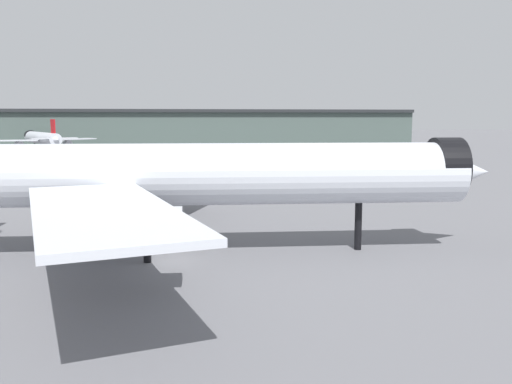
% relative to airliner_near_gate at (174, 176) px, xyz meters
% --- Properties ---
extents(ground, '(900.00, 900.00, 0.00)m').
position_rel_airliner_near_gate_xyz_m(ground, '(0.11, -2.17, -6.78)').
color(ground, slate).
extents(airliner_near_gate, '(55.83, 51.17, 15.39)m').
position_rel_airliner_near_gate_xyz_m(airliner_near_gate, '(0.00, 0.00, 0.00)').
color(airliner_near_gate, silver).
rests_on(airliner_near_gate, ground).
extents(airliner_far_taxiway, '(30.55, 34.00, 11.09)m').
position_rel_airliner_near_gate_xyz_m(airliner_far_taxiway, '(-51.27, 136.50, -1.89)').
color(airliner_far_taxiway, silver).
rests_on(airliner_far_taxiway, ground).
extents(terminal_building, '(201.02, 46.97, 26.41)m').
position_rel_airliner_near_gate_xyz_m(terminal_building, '(-17.78, 175.31, 0.80)').
color(terminal_building, '#475651').
rests_on(terminal_building, ground).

